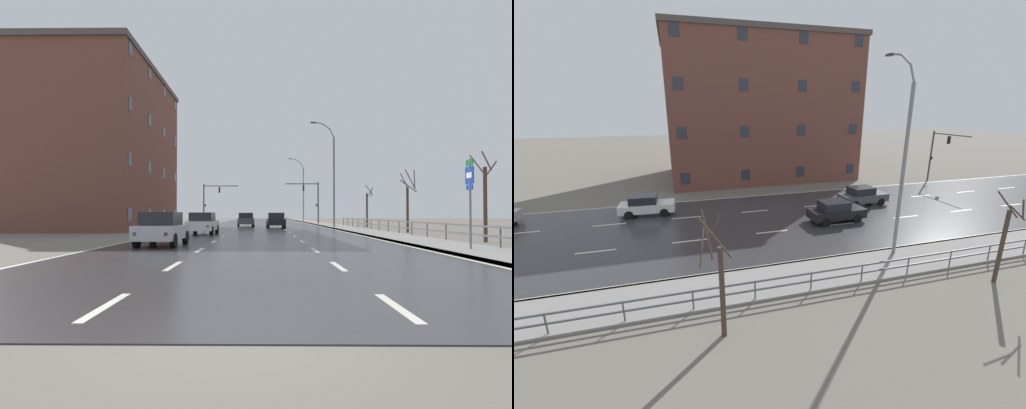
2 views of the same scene
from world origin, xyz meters
TOP-DOWN VIEW (x-y plane):
  - ground_plane at (0.00, 48.00)m, footprint 160.00×160.00m
  - road_asphalt_strip at (0.00, 60.00)m, footprint 14.00×120.00m
  - guardrail at (9.85, 27.39)m, footprint 0.07×39.57m
  - street_lamp_midground at (7.45, 40.11)m, footprint 2.50×0.24m
  - traffic_signal_left at (-6.98, 56.32)m, footprint 4.95×0.36m
  - car_near_right at (1.61, 39.55)m, footprint 1.93×4.15m
  - car_mid_centre at (-3.99, 26.08)m, footprint 1.97×4.17m
  - car_far_right at (-1.59, 43.77)m, footprint 2.00×4.19m
  - brick_building at (-16.78, 38.42)m, footprint 13.42×20.93m
  - bare_tree_mid at (11.66, 29.63)m, footprint 1.45×1.06m
  - bare_tree_far at (11.65, 42.84)m, footprint 0.96×1.30m

SIDE VIEW (x-z plane):
  - ground_plane at x=0.00m, z-range -0.12..0.00m
  - road_asphalt_strip at x=0.00m, z-range 0.00..0.02m
  - guardrail at x=9.85m, z-range 0.21..1.21m
  - car_near_right at x=1.61m, z-range 0.02..1.59m
  - car_mid_centre at x=-3.99m, z-range 0.02..1.59m
  - car_far_right at x=-1.59m, z-range 0.02..1.59m
  - bare_tree_far at x=11.65m, z-range -0.21..4.36m
  - bare_tree_mid at x=11.66m, z-range -0.27..4.65m
  - traffic_signal_left at x=-6.98m, z-range 0.91..6.49m
  - street_lamp_midground at x=7.45m, z-range -0.11..10.83m
  - brick_building at x=-16.78m, z-range 0.01..15.63m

